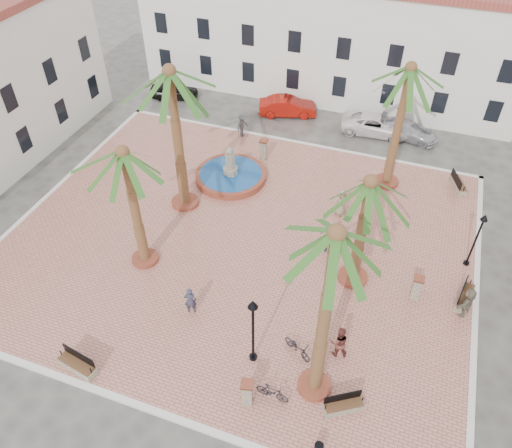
{
  "coord_description": "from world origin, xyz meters",
  "views": [
    {
      "loc": [
        7.96,
        -19.28,
        20.06
      ],
      "look_at": [
        1.0,
        0.0,
        1.6
      ],
      "focal_mm": 35.0,
      "sensor_mm": 36.0,
      "label": 1
    }
  ],
  "objects_px": {
    "cyclist_b": "(339,342)",
    "bicycle_a": "(298,347)",
    "bench_e": "(465,297)",
    "car_white": "(377,124)",
    "palm_ne": "(408,82)",
    "car_black": "(174,91)",
    "palm_nw": "(171,88)",
    "bench_ne": "(458,184)",
    "pedestrian_fountain_a": "(342,203)",
    "pedestrian_fountain_b": "(330,237)",
    "bollard_se": "(247,392)",
    "cyclist_a": "(190,301)",
    "bicycle_b": "(272,392)",
    "fountain": "(231,175)",
    "car_silver": "(408,130)",
    "pedestrian_north": "(242,125)",
    "palm_sw": "(126,166)",
    "lamppost_s": "(253,321)",
    "car_red": "(288,106)",
    "lamppost_e": "(479,232)",
    "bench_se": "(343,406)",
    "palm_s": "(334,253)",
    "bench_s": "(78,365)",
    "bollard_e": "(417,288)",
    "bollard_n": "(264,149)",
    "palm_e": "(368,196)"
  },
  "relations": [
    {
      "from": "cyclist_a",
      "to": "pedestrian_north",
      "type": "height_order",
      "value": "pedestrian_north"
    },
    {
      "from": "pedestrian_fountain_a",
      "to": "car_white",
      "type": "relative_size",
      "value": 0.36
    },
    {
      "from": "cyclist_a",
      "to": "car_red",
      "type": "xyz_separation_m",
      "value": [
        -1.32,
        20.44,
        -0.24
      ]
    },
    {
      "from": "bollard_n",
      "to": "car_white",
      "type": "relative_size",
      "value": 0.29
    },
    {
      "from": "palm_e",
      "to": "bench_se",
      "type": "relative_size",
      "value": 3.91
    },
    {
      "from": "bicycle_a",
      "to": "car_red",
      "type": "bearing_deg",
      "value": 47.75
    },
    {
      "from": "bollard_se",
      "to": "car_red",
      "type": "height_order",
      "value": "bollard_se"
    },
    {
      "from": "palm_nw",
      "to": "car_white",
      "type": "relative_size",
      "value": 1.76
    },
    {
      "from": "bollard_se",
      "to": "bollard_e",
      "type": "xyz_separation_m",
      "value": [
        6.01,
        8.27,
        -0.0
      ]
    },
    {
      "from": "bicycle_a",
      "to": "palm_sw",
      "type": "bearing_deg",
      "value": 102.56
    },
    {
      "from": "palm_nw",
      "to": "bench_ne",
      "type": "relative_size",
      "value": 4.73
    },
    {
      "from": "palm_sw",
      "to": "pedestrian_fountain_b",
      "type": "distance_m",
      "value": 11.51
    },
    {
      "from": "bench_e",
      "to": "pedestrian_fountain_a",
      "type": "height_order",
      "value": "pedestrian_fountain_a"
    },
    {
      "from": "palm_s",
      "to": "car_silver",
      "type": "xyz_separation_m",
      "value": [
        1.18,
        22.17,
        -7.81
      ]
    },
    {
      "from": "bollard_se",
      "to": "cyclist_a",
      "type": "height_order",
      "value": "cyclist_a"
    },
    {
      "from": "bollard_e",
      "to": "cyclist_b",
      "type": "bearing_deg",
      "value": -122.56
    },
    {
      "from": "lamppost_s",
      "to": "car_red",
      "type": "distance_m",
      "value": 22.62
    },
    {
      "from": "pedestrian_fountain_b",
      "to": "car_white",
      "type": "height_order",
      "value": "pedestrian_fountain_b"
    },
    {
      "from": "palm_e",
      "to": "pedestrian_fountain_a",
      "type": "relative_size",
      "value": 3.66
    },
    {
      "from": "bench_s",
      "to": "bench_e",
      "type": "bearing_deg",
      "value": 41.76
    },
    {
      "from": "bench_e",
      "to": "pedestrian_north",
      "type": "xyz_separation_m",
      "value": [
        -16.19,
        10.76,
        0.62
      ]
    },
    {
      "from": "fountain",
      "to": "car_silver",
      "type": "distance_m",
      "value": 13.9
    },
    {
      "from": "bicycle_b",
      "to": "pedestrian_fountain_a",
      "type": "distance_m",
      "value": 12.87
    },
    {
      "from": "bollard_n",
      "to": "bollard_e",
      "type": "bearing_deg",
      "value": -38.82
    },
    {
      "from": "bench_ne",
      "to": "car_black",
      "type": "relative_size",
      "value": 0.5
    },
    {
      "from": "bicycle_a",
      "to": "pedestrian_north",
      "type": "distance_m",
      "value": 18.97
    },
    {
      "from": "palm_e",
      "to": "bench_ne",
      "type": "relative_size",
      "value": 3.51
    },
    {
      "from": "bench_ne",
      "to": "car_red",
      "type": "xyz_separation_m",
      "value": [
        -13.21,
        5.48,
        0.31
      ]
    },
    {
      "from": "bench_s",
      "to": "lamppost_e",
      "type": "xyz_separation_m",
      "value": [
        16.15,
        12.74,
        2.13
      ]
    },
    {
      "from": "palm_sw",
      "to": "palm_ne",
      "type": "relative_size",
      "value": 0.89
    },
    {
      "from": "bicycle_b",
      "to": "car_black",
      "type": "distance_m",
      "value": 28.17
    },
    {
      "from": "pedestrian_fountain_a",
      "to": "pedestrian_fountain_b",
      "type": "bearing_deg",
      "value": -115.57
    },
    {
      "from": "pedestrian_fountain_a",
      "to": "car_white",
      "type": "distance_m",
      "value": 10.35
    },
    {
      "from": "bollard_e",
      "to": "car_red",
      "type": "height_order",
      "value": "bollard_e"
    },
    {
      "from": "lamppost_e",
      "to": "lamppost_s",
      "type": "bearing_deg",
      "value": -133.14
    },
    {
      "from": "palm_ne",
      "to": "bench_ne",
      "type": "relative_size",
      "value": 4.3
    },
    {
      "from": "palm_sw",
      "to": "car_silver",
      "type": "height_order",
      "value": "palm_sw"
    },
    {
      "from": "cyclist_a",
      "to": "car_black",
      "type": "relative_size",
      "value": 0.43
    },
    {
      "from": "fountain",
      "to": "bench_se",
      "type": "bearing_deg",
      "value": -51.93
    },
    {
      "from": "cyclist_b",
      "to": "bicycle_a",
      "type": "bearing_deg",
      "value": 1.48
    },
    {
      "from": "pedestrian_fountain_b",
      "to": "bench_e",
      "type": "bearing_deg",
      "value": 2.43
    },
    {
      "from": "cyclist_b",
      "to": "car_red",
      "type": "bearing_deg",
      "value": -84.28
    },
    {
      "from": "palm_sw",
      "to": "pedestrian_fountain_a",
      "type": "height_order",
      "value": "palm_sw"
    },
    {
      "from": "bollard_se",
      "to": "palm_nw",
      "type": "bearing_deg",
      "value": 126.81
    },
    {
      "from": "bench_e",
      "to": "car_white",
      "type": "bearing_deg",
      "value": 36.54
    },
    {
      "from": "palm_ne",
      "to": "pedestrian_north",
      "type": "relative_size",
      "value": 4.64
    },
    {
      "from": "palm_ne",
      "to": "car_black",
      "type": "xyz_separation_m",
      "value": [
        -18.46,
        6.0,
        -6.59
      ]
    },
    {
      "from": "cyclist_b",
      "to": "pedestrian_fountain_a",
      "type": "relative_size",
      "value": 0.98
    },
    {
      "from": "palm_s",
      "to": "bollard_n",
      "type": "relative_size",
      "value": 6.28
    },
    {
      "from": "car_white",
      "to": "lamppost_s",
      "type": "bearing_deg",
      "value": 170.5
    }
  ]
}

